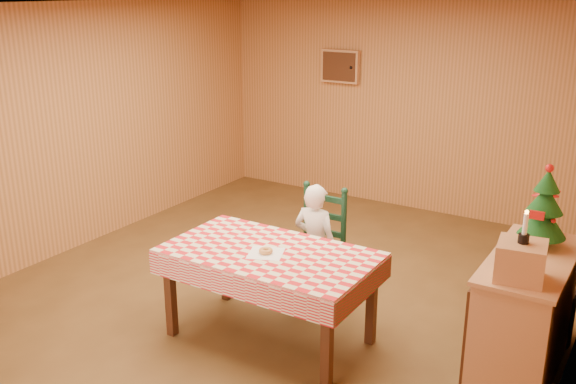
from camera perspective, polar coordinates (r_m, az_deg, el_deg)
The scene contains 13 objects.
ground at distance 6.05m, azimuth -1.01°, elevation -9.09°, with size 6.00×6.00×0.00m, color brown.
cabin_walls at distance 5.92m, azimuth 1.69°, elevation 8.95°, with size 5.10×6.05×2.65m.
dining_table at distance 5.06m, azimuth -1.65°, elevation -6.14°, with size 1.66×0.96×0.77m.
ladder_chair at distance 5.75m, azimuth 2.70°, elevation -5.09°, with size 0.44×0.40×1.08m.
seated_child at distance 5.68m, azimuth 2.42°, elevation -4.73°, with size 0.41×0.27×1.12m, color white.
napkin at distance 4.98m, azimuth -1.98°, elevation -5.46°, with size 0.26×0.26×0.00m, color white.
donut at distance 4.98m, azimuth -1.98°, elevation -5.24°, with size 0.11×0.11×0.04m, color #C68847.
shelf_unit at distance 5.02m, azimuth 20.19°, elevation -10.32°, with size 0.54×1.24×0.93m.
crate at distance 4.41m, azimuth 19.99°, elevation -5.78°, with size 0.30×0.30×0.25m, color tan.
christmas_tree at distance 4.96m, azimuth 21.82°, elevation -1.46°, with size 0.34×0.34×0.62m.
flower_arrangement at distance 5.28m, azimuth 21.78°, elevation -1.44°, with size 0.21×0.21×0.37m, color #AF1210.
candle_set at distance 4.35m, azimuth 20.26°, elevation -3.49°, with size 0.07×0.07×0.22m.
storage_bin at distance 5.66m, azimuth 21.86°, elevation -9.99°, with size 0.44×0.44×0.44m, color black.
Camera 1 is at (2.93, -4.53, 2.75)m, focal length 40.00 mm.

